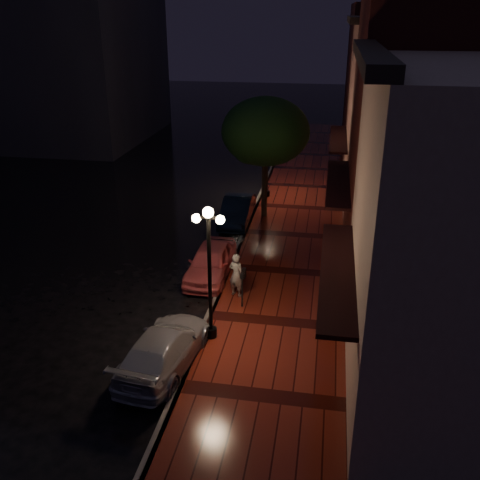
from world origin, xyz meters
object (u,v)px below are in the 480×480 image
Objects in this scene: streetlamp_near at (209,266)px; woman_with_umbrella at (236,257)px; streetlamp_far at (267,152)px; street_tree at (266,134)px; parking_meter at (242,286)px; navy_car at (237,211)px; silver_car at (164,348)px; pink_car at (211,262)px.

streetlamp_near reaches higher than woman_with_umbrella.
street_tree is (0.26, -3.01, 1.64)m from streetlamp_far.
woman_with_umbrella is 1.10m from parking_meter.
street_tree is 2.55× the size of woman_with_umbrella.
street_tree is at bearing 35.09° from navy_car.
parking_meter is at bearing -108.66° from silver_car.
silver_car is 4.59m from woman_with_umbrella.
pink_car is at bearing -26.09° from woman_with_umbrella.
woman_with_umbrella is at bearing -88.38° from streetlamp_far.
pink_car is (-0.95, 4.28, -1.95)m from streetlamp_near.
pink_car is (-0.95, -9.72, -1.95)m from streetlamp_far.
parking_meter is (0.33, -0.75, -0.73)m from woman_with_umbrella.
silver_car is at bearing -97.28° from parking_meter.
silver_car is at bearing -93.83° from streetlamp_far.
pink_car is at bearing 102.50° from streetlamp_near.
navy_car is 11.63m from silver_car.
street_tree is 7.71m from pink_car.
parking_meter reaches higher than pink_car.
woman_with_umbrella is at bearing -80.91° from navy_car.
street_tree is at bearing 110.93° from parking_meter.
navy_car is (-0.95, 10.12, -1.96)m from streetlamp_near.
parking_meter is (0.65, -12.00, -1.68)m from streetlamp_far.
parking_meter reaches higher than navy_car.
silver_car is at bearing -91.12° from navy_car.
streetlamp_near is 1.13× the size of pink_car.
silver_car is at bearing -124.58° from streetlamp_near.
streetlamp_near is 3.38× the size of parking_meter.
woman_with_umbrella is at bearing 83.40° from streetlamp_near.
streetlamp_far reaches higher than navy_car.
navy_car reaches higher than silver_car.
street_tree reaches higher than silver_car.
parking_meter is (1.69, 3.51, 0.31)m from silver_car.
pink_car is 5.79m from silver_car.
streetlamp_far is (0.00, 14.00, 0.00)m from streetlamp_near.
street_tree is at bearing 88.65° from streetlamp_near.
parking_meter is (0.65, 2.00, -1.68)m from streetlamp_near.
navy_car is at bearing -144.23° from street_tree.
pink_car is at bearing -95.58° from streetlamp_far.
woman_with_umbrella is (1.27, -7.37, 1.01)m from navy_car.
pink_car is (-1.21, -6.71, -3.59)m from street_tree.
pink_car is 2.99× the size of parking_meter.
streetlamp_near is 0.74× the size of street_tree.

